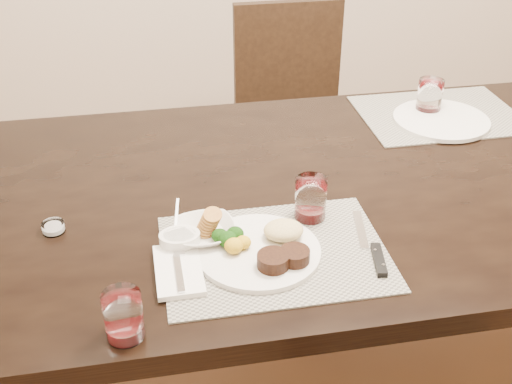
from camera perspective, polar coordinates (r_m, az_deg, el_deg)
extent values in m
plane|color=#422715|center=(2.10, 8.93, -16.52)|extent=(4.50, 4.50, 0.00)
cube|color=black|center=(1.63, 11.03, 0.62)|extent=(2.00, 1.00, 0.05)
cube|color=black|center=(2.13, -18.40, -4.58)|extent=(0.08, 0.08, 0.70)
cube|color=black|center=(2.48, 3.65, 4.88)|extent=(0.42, 0.42, 0.04)
cube|color=black|center=(2.41, 0.32, -2.16)|extent=(0.04, 0.04, 0.41)
cube|color=black|center=(2.49, 8.48, -1.29)|extent=(0.04, 0.04, 0.41)
cube|color=black|center=(2.71, -1.10, 2.05)|extent=(0.04, 0.04, 0.41)
cube|color=black|center=(2.78, 6.23, 2.72)|extent=(0.04, 0.04, 0.41)
cube|color=black|center=(2.55, 2.82, 11.71)|extent=(0.42, 0.04, 0.45)
cube|color=gray|center=(1.33, 1.66, -5.43)|extent=(0.46, 0.34, 0.00)
cube|color=gray|center=(1.98, 15.95, 6.65)|extent=(0.46, 0.34, 0.00)
cylinder|color=silver|center=(1.32, 0.20, -5.29)|extent=(0.26, 0.26, 0.01)
cylinder|color=black|center=(1.27, 1.53, -6.11)|extent=(0.06, 0.06, 0.03)
cylinder|color=black|center=(1.28, 3.47, -5.66)|extent=(0.06, 0.06, 0.03)
ellipsoid|color=#D7C281|center=(1.34, 2.46, -3.40)|extent=(0.08, 0.07, 0.03)
ellipsoid|color=#12400C|center=(1.32, -2.54, -4.21)|extent=(0.04, 0.04, 0.03)
ellipsoid|color=gold|center=(1.30, -1.99, -4.79)|extent=(0.04, 0.04, 0.03)
cube|color=white|center=(1.28, -6.90, -6.90)|extent=(0.09, 0.16, 0.01)
cube|color=silver|center=(1.26, -6.86, -7.15)|extent=(0.01, 0.12, 0.00)
cube|color=silver|center=(1.32, -6.88, -5.06)|extent=(0.02, 0.04, 0.00)
cube|color=silver|center=(1.41, 9.28, -3.28)|extent=(0.04, 0.14, 0.00)
cube|color=black|center=(1.32, 10.87, -5.93)|extent=(0.04, 0.10, 0.01)
imported|color=silver|center=(1.36, -4.55, -3.57)|extent=(0.14, 0.14, 0.03)
cylinder|color=#B18037|center=(1.35, -4.59, -2.81)|extent=(0.04, 0.05, 0.04)
cylinder|color=silver|center=(1.34, -6.78, -4.30)|extent=(0.09, 0.09, 0.03)
cylinder|color=black|center=(1.34, -6.81, -3.92)|extent=(0.07, 0.07, 0.01)
cube|color=silver|center=(1.37, -7.06, -1.87)|extent=(0.01, 0.06, 0.04)
cylinder|color=white|center=(1.41, 4.88, -0.56)|extent=(0.07, 0.07, 0.10)
cylinder|color=#3A0507|center=(1.43, 4.82, -1.78)|extent=(0.06, 0.06, 0.02)
cylinder|color=silver|center=(1.93, 16.13, 6.18)|extent=(0.27, 0.27, 0.01)
cylinder|color=white|center=(1.96, 15.18, 8.21)|extent=(0.07, 0.07, 0.10)
cylinder|color=#3A0507|center=(1.97, 15.03, 7.21)|extent=(0.06, 0.06, 0.02)
cylinder|color=white|center=(1.14, -11.70, -10.70)|extent=(0.07, 0.07, 0.09)
cylinder|color=#3A0507|center=(1.17, -11.52, -11.97)|extent=(0.06, 0.06, 0.02)
cylinder|color=white|center=(1.45, -17.58, -3.01)|extent=(0.05, 0.05, 0.02)
cylinder|color=white|center=(1.46, -17.55, -3.17)|extent=(0.04, 0.04, 0.01)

